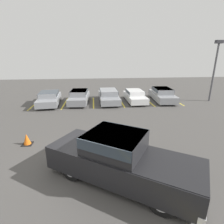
# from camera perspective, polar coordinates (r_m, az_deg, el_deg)

# --- Properties ---
(ground_plane) EXTENTS (60.00, 60.00, 0.00)m
(ground_plane) POSITION_cam_1_polar(r_m,az_deg,el_deg) (7.86, -6.93, -17.44)
(ground_plane) COLOR #4C4947
(stall_stripe_a) EXTENTS (0.12, 4.23, 0.01)m
(stall_stripe_a) POSITION_cam_1_polar(r_m,az_deg,el_deg) (18.65, -23.82, 2.37)
(stall_stripe_a) COLOR yellow
(stall_stripe_a) RESTS_ON ground_plane
(stall_stripe_b) EXTENTS (0.12, 4.23, 0.01)m
(stall_stripe_b) POSITION_cam_1_polar(r_m,az_deg,el_deg) (17.97, -15.17, 2.75)
(stall_stripe_b) COLOR yellow
(stall_stripe_b) RESTS_ON ground_plane
(stall_stripe_c) EXTENTS (0.12, 4.23, 0.01)m
(stall_stripe_c) POSITION_cam_1_polar(r_m,az_deg,el_deg) (17.74, -6.07, 3.09)
(stall_stripe_c) COLOR yellow
(stall_stripe_c) RESTS_ON ground_plane
(stall_stripe_d) EXTENTS (0.12, 4.23, 0.01)m
(stall_stripe_d) POSITION_cam_1_polar(r_m,az_deg,el_deg) (17.95, 3.06, 3.35)
(stall_stripe_d) COLOR yellow
(stall_stripe_d) RESTS_ON ground_plane
(stall_stripe_e) EXTENTS (0.12, 4.23, 0.01)m
(stall_stripe_e) POSITION_cam_1_polar(r_m,az_deg,el_deg) (18.60, 11.75, 3.52)
(stall_stripe_e) COLOR yellow
(stall_stripe_e) RESTS_ON ground_plane
(stall_stripe_f) EXTENTS (0.12, 4.23, 0.01)m
(stall_stripe_f) POSITION_cam_1_polar(r_m,az_deg,el_deg) (19.65, 19.70, 3.60)
(stall_stripe_f) COLOR yellow
(stall_stripe_f) RESTS_ON ground_plane
(pickup_truck) EXTENTS (5.82, 4.77, 1.88)m
(pickup_truck) POSITION_cam_1_polar(r_m,az_deg,el_deg) (6.66, 3.22, -14.99)
(pickup_truck) COLOR black
(pickup_truck) RESTS_ON ground_plane
(parked_sedan_a) EXTENTS (2.20, 4.61, 1.21)m
(parked_sedan_a) POSITION_cam_1_polar(r_m,az_deg,el_deg) (17.95, -19.80, 4.44)
(parked_sedan_a) COLOR gray
(parked_sedan_a) RESTS_ON ground_plane
(parked_sedan_b) EXTENTS (1.95, 4.43, 1.27)m
(parked_sedan_b) POSITION_cam_1_polar(r_m,az_deg,el_deg) (17.72, -10.65, 5.09)
(parked_sedan_b) COLOR gray
(parked_sedan_b) RESTS_ON ground_plane
(parked_sedan_c) EXTENTS (1.92, 4.82, 1.25)m
(parked_sedan_c) POSITION_cam_1_polar(r_m,az_deg,el_deg) (17.80, -1.13, 5.44)
(parked_sedan_c) COLOR gray
(parked_sedan_c) RESTS_ON ground_plane
(parked_sedan_d) EXTENTS (1.75, 4.28, 1.17)m
(parked_sedan_d) POSITION_cam_1_polar(r_m,az_deg,el_deg) (18.05, 7.45, 5.36)
(parked_sedan_d) COLOR silver
(parked_sedan_d) RESTS_ON ground_plane
(parked_sedan_e) EXTENTS (2.20, 4.82, 1.30)m
(parked_sedan_e) POSITION_cam_1_polar(r_m,az_deg,el_deg) (19.07, 16.09, 5.65)
(parked_sedan_e) COLOR gray
(parked_sedan_e) RESTS_ON ground_plane
(light_post) EXTENTS (0.70, 0.36, 5.92)m
(light_post) POSITION_cam_1_polar(r_m,az_deg,el_deg) (20.47, 30.66, 13.24)
(light_post) COLOR #515156
(light_post) RESTS_ON ground_plane
(traffic_cone) EXTENTS (0.52, 0.52, 0.60)m
(traffic_cone) POSITION_cam_1_polar(r_m,az_deg,el_deg) (10.43, -26.05, -8.09)
(traffic_cone) COLOR black
(traffic_cone) RESTS_ON ground_plane
(wheel_stop_curb) EXTENTS (1.60, 0.20, 0.14)m
(wheel_stop_curb) POSITION_cam_1_polar(r_m,az_deg,el_deg) (20.26, -0.71, 5.27)
(wheel_stop_curb) COLOR #B7B2A8
(wheel_stop_curb) RESTS_ON ground_plane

